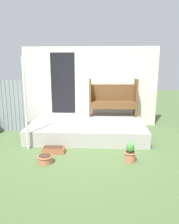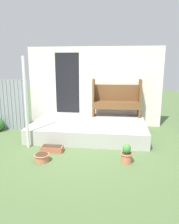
{
  "view_description": "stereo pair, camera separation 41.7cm",
  "coord_description": "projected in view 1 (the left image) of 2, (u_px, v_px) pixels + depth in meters",
  "views": [
    {
      "loc": [
        0.5,
        -5.09,
        2.11
      ],
      "look_at": [
        0.19,
        0.38,
        0.85
      ],
      "focal_mm": 35.0,
      "sensor_mm": 36.0,
      "label": 1
    },
    {
      "loc": [
        0.91,
        -5.05,
        2.11
      ],
      "look_at": [
        0.19,
        0.38,
        0.85
      ],
      "focal_mm": 35.0,
      "sensor_mm": 36.0,
      "label": 2
    }
  ],
  "objects": [
    {
      "name": "flower_pot_middle",
      "position": [
        130.0,
        153.0,
        4.7
      ],
      "size": [
        0.27,
        0.27,
        0.42
      ],
      "color": "#C67251",
      "rests_on": "ground_plane"
    },
    {
      "name": "porch_slab",
      "position": [
        87.0,
        128.0,
        6.47
      ],
      "size": [
        3.25,
        2.18,
        0.4
      ],
      "color": "#B2AFA8",
      "rests_on": "ground_plane"
    },
    {
      "name": "house_wall",
      "position": [
        88.0,
        86.0,
        7.31
      ],
      "size": [
        4.45,
        0.08,
        2.6
      ],
      "color": "white",
      "rests_on": "ground_plane"
    },
    {
      "name": "support_post",
      "position": [
        25.0,
        105.0,
        5.16
      ],
      "size": [
        0.06,
        0.06,
        2.25
      ],
      "color": "silver",
      "rests_on": "ground_plane"
    },
    {
      "name": "bench",
      "position": [
        113.0,
        98.0,
        7.01
      ],
      "size": [
        1.52,
        0.44,
        1.19
      ],
      "rotation": [
        0.0,
        0.0,
        0.03
      ],
      "color": "brown",
      "rests_on": "porch_slab"
    },
    {
      "name": "planter_box_rect",
      "position": [
        54.0,
        150.0,
        5.18
      ],
      "size": [
        0.52,
        0.23,
        0.15
      ],
      "color": "#B26042",
      "rests_on": "ground_plane"
    },
    {
      "name": "flower_pot_left",
      "position": [
        45.0,
        159.0,
        4.64
      ],
      "size": [
        0.33,
        0.33,
        0.17
      ],
      "color": "#C67251",
      "rests_on": "ground_plane"
    },
    {
      "name": "ground_plane",
      "position": [
        81.0,
        148.0,
        5.45
      ],
      "size": [
        24.0,
        24.0,
        0.0
      ],
      "primitive_type": "plane",
      "color": "#516B3D"
    }
  ]
}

